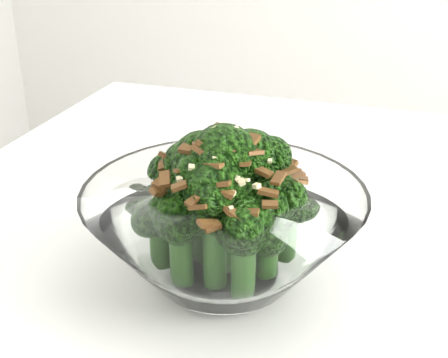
# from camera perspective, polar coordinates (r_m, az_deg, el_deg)

# --- Properties ---
(broccoli_dish) EXTENTS (0.23, 0.23, 0.14)m
(broccoli_dish) POSITION_cam_1_polar(r_m,az_deg,el_deg) (0.52, -0.02, -4.12)
(broccoli_dish) COLOR white
(broccoli_dish) RESTS_ON table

